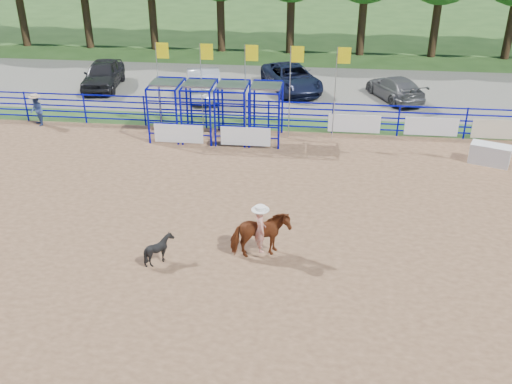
# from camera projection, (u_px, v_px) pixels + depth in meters

# --- Properties ---
(ground) EXTENTS (120.00, 120.00, 0.00)m
(ground) POSITION_uv_depth(u_px,v_px,m) (238.00, 241.00, 18.28)
(ground) COLOR #345823
(ground) RESTS_ON ground
(arena_dirt) EXTENTS (30.00, 20.00, 0.02)m
(arena_dirt) POSITION_uv_depth(u_px,v_px,m) (238.00, 241.00, 18.28)
(arena_dirt) COLOR #876243
(arena_dirt) RESTS_ON ground
(gravel_strip) EXTENTS (40.00, 10.00, 0.01)m
(gravel_strip) POSITION_uv_depth(u_px,v_px,m) (280.00, 88.00, 33.33)
(gravel_strip) COLOR slate
(gravel_strip) RESTS_ON ground
(announcer_table) EXTENTS (1.73, 1.26, 0.84)m
(announcer_table) POSITION_uv_depth(u_px,v_px,m) (490.00, 154.00, 23.50)
(announcer_table) COLOR silver
(announcer_table) RESTS_ON arena_dirt
(horse_and_rider) EXTENTS (1.93, 1.33, 2.44)m
(horse_and_rider) POSITION_uv_depth(u_px,v_px,m) (260.00, 232.00, 17.10)
(horse_and_rider) COLOR maroon
(horse_and_rider) RESTS_ON arena_dirt
(calf) EXTENTS (0.88, 0.79, 0.91)m
(calf) POSITION_uv_depth(u_px,v_px,m) (159.00, 249.00, 16.99)
(calf) COLOR black
(calf) RESTS_ON arena_dirt
(spectator_cowboy) EXTENTS (0.88, 0.90, 1.52)m
(spectator_cowboy) POSITION_uv_depth(u_px,v_px,m) (37.00, 110.00, 27.42)
(spectator_cowboy) COLOR navy
(spectator_cowboy) RESTS_ON arena_dirt
(car_a) EXTENTS (2.46, 4.87, 1.59)m
(car_a) POSITION_uv_depth(u_px,v_px,m) (103.00, 74.00, 33.09)
(car_a) COLOR black
(car_a) RESTS_ON gravel_strip
(car_b) EXTENTS (2.91, 5.21, 1.62)m
(car_b) POSITION_uv_depth(u_px,v_px,m) (203.00, 82.00, 31.63)
(car_b) COLOR #919499
(car_b) RESTS_ON gravel_strip
(car_c) EXTENTS (4.22, 5.78, 1.46)m
(car_c) POSITION_uv_depth(u_px,v_px,m) (291.00, 78.00, 32.68)
(car_c) COLOR black
(car_c) RESTS_ON gravel_strip
(car_d) EXTENTS (3.32, 4.73, 1.27)m
(car_d) POSITION_uv_depth(u_px,v_px,m) (395.00, 88.00, 31.19)
(car_d) COLOR #4F4F51
(car_d) RESTS_ON gravel_strip
(perimeter_fence) EXTENTS (30.10, 20.10, 1.50)m
(perimeter_fence) POSITION_uv_depth(u_px,v_px,m) (238.00, 221.00, 17.94)
(perimeter_fence) COLOR #080BBB
(perimeter_fence) RESTS_ON ground
(chute_assembly) EXTENTS (19.32, 2.41, 4.20)m
(chute_assembly) POSITION_uv_depth(u_px,v_px,m) (224.00, 112.00, 25.73)
(chute_assembly) COLOR #080BBB
(chute_assembly) RESTS_ON ground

